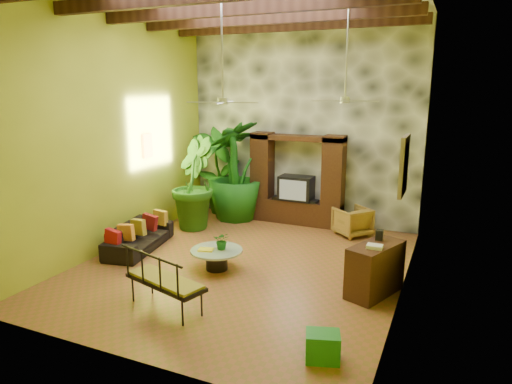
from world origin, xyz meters
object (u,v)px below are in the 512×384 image
at_px(ceiling_fan_front, 223,89).
at_px(wicker_armchair, 352,221).
at_px(entertainment_center, 296,186).
at_px(coffee_table, 217,257).
at_px(tall_plant_b, 192,183).
at_px(sofa, 139,237).
at_px(iron_bench, 162,279).
at_px(tall_plant_c, 236,170).
at_px(side_console, 375,269).
at_px(tall_plant_a, 217,169).
at_px(ceiling_fan_back, 345,89).
at_px(green_bin, 323,346).

distance_m(ceiling_fan_front, wicker_armchair, 4.71).
height_order(entertainment_center, coffee_table, entertainment_center).
bearing_deg(tall_plant_b, coffee_table, -49.27).
bearing_deg(sofa, iron_bench, -145.25).
height_order(tall_plant_c, side_console, tall_plant_c).
relative_size(entertainment_center, tall_plant_a, 0.97).
bearing_deg(coffee_table, ceiling_fan_front, 3.93).
relative_size(coffee_table, iron_bench, 0.66).
xyz_separation_m(tall_plant_a, coffee_table, (1.91, -3.56, -0.97)).
xyz_separation_m(tall_plant_b, coffee_table, (1.84, -2.14, -0.88)).
bearing_deg(tall_plant_c, wicker_armchair, -2.47).
distance_m(sofa, wicker_armchair, 4.91).
relative_size(ceiling_fan_back, tall_plant_c, 0.71).
distance_m(tall_plant_b, side_console, 5.25).
relative_size(tall_plant_b, green_bin, 5.20).
relative_size(wicker_armchair, iron_bench, 0.49).
height_order(ceiling_fan_front, side_console, ceiling_fan_front).
bearing_deg(iron_bench, ceiling_fan_back, 76.45).
distance_m(wicker_armchair, coffee_table, 3.68).
height_order(ceiling_fan_front, sofa, ceiling_fan_front).
bearing_deg(green_bin, wicker_armchair, 98.33).
bearing_deg(tall_plant_a, iron_bench, -70.02).
relative_size(ceiling_fan_front, iron_bench, 1.23).
distance_m(sofa, coffee_table, 2.09).
bearing_deg(sofa, wicker_armchair, -65.07).
distance_m(wicker_armchair, tall_plant_a, 3.98).
relative_size(tall_plant_c, green_bin, 5.96).
relative_size(tall_plant_a, tall_plant_b, 1.09).
bearing_deg(side_console, green_bin, -75.22).
bearing_deg(green_bin, sofa, 153.50).
distance_m(ceiling_fan_back, tall_plant_c, 4.16).
distance_m(sofa, iron_bench, 3.00).
relative_size(entertainment_center, coffee_table, 2.40).
relative_size(wicker_armchair, green_bin, 1.70).
height_order(ceiling_fan_back, side_console, ceiling_fan_back).
bearing_deg(tall_plant_b, wicker_armchair, 14.66).
relative_size(ceiling_fan_back, sofa, 0.96).
relative_size(ceiling_fan_front, tall_plant_b, 0.82).
distance_m(entertainment_center, wicker_armchair, 1.73).
bearing_deg(green_bin, tall_plant_b, 137.07).
relative_size(wicker_armchair, coffee_table, 0.74).
xyz_separation_m(coffee_table, side_console, (2.97, 0.15, 0.19)).
height_order(ceiling_fan_front, green_bin, ceiling_fan_front).
relative_size(ceiling_fan_back, iron_bench, 1.23).
bearing_deg(tall_plant_a, entertainment_center, -0.34).
bearing_deg(sofa, green_bin, -126.82).
height_order(iron_bench, side_console, iron_bench).
bearing_deg(ceiling_fan_back, ceiling_fan_front, -138.37).
relative_size(tall_plant_a, tall_plant_c, 0.95).
relative_size(ceiling_fan_back, coffee_table, 1.86).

